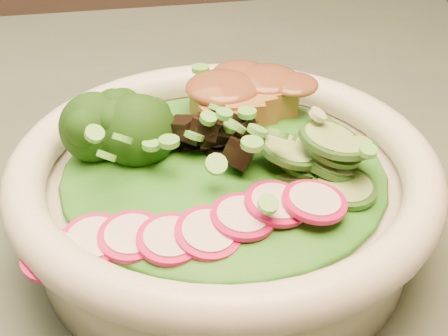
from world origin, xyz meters
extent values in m
cylinder|color=black|center=(0.55, 0.35, 0.36)|extent=(0.06, 0.06, 0.72)
cylinder|color=silver|center=(0.20, -0.10, 0.78)|extent=(0.26, 0.26, 0.06)
torus|color=silver|center=(0.20, -0.10, 0.81)|extent=(0.29, 0.29, 0.03)
ellipsoid|color=#216A16|center=(0.20, -0.10, 0.81)|extent=(0.22, 0.22, 0.03)
ellipsoid|color=brown|center=(0.22, -0.04, 0.84)|extent=(0.07, 0.06, 0.02)
camera|label=1|loc=(0.13, -0.44, 1.04)|focal=50.00mm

